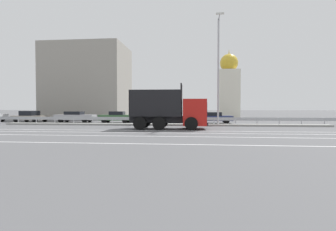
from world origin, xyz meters
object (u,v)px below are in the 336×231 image
parked_car_1 (30,116)px  parked_car_4 (163,116)px  dump_truck (177,113)px  church_tower (229,87)px  median_road_sign (138,114)px  parked_car_2 (75,117)px  parked_car_3 (116,117)px  parked_car_5 (215,117)px  street_lamp_1 (218,67)px

parked_car_1 → parked_car_4: size_ratio=0.85×
dump_truck → church_tower: bearing=162.7°
median_road_sign → parked_car_4: 4.41m
parked_car_2 → parked_car_4: (10.64, -0.50, 0.08)m
parked_car_3 → median_road_sign: bearing=-143.5°
parked_car_5 → parked_car_4: bearing=-85.6°
street_lamp_1 → church_tower: size_ratio=0.83×
street_lamp_1 → parked_car_1: street_lamp_1 is taller
street_lamp_1 → parked_car_3: (-11.30, 4.09, -4.95)m
church_tower → parked_car_2: bearing=-137.7°
street_lamp_1 → parked_car_1: (-22.19, 4.48, -4.95)m
street_lamp_1 → parked_car_1: size_ratio=2.51×
street_lamp_1 → parked_car_2: street_lamp_1 is taller
median_road_sign → parked_car_3: 5.29m
church_tower → parked_car_5: bearing=-101.8°
parked_car_2 → parked_car_4: bearing=86.0°
median_road_sign → parked_car_1: size_ratio=0.51×
parked_car_4 → church_tower: (9.72, 19.00, 4.83)m
parked_car_2 → parked_car_5: bearing=88.4°
median_road_sign → parked_car_2: size_ratio=0.45×
median_road_sign → church_tower: 26.13m
parked_car_4 → parked_car_1: bearing=93.0°
median_road_sign → parked_car_2: bearing=152.9°
median_road_sign → street_lamp_1: bearing=-0.6°
parked_car_4 → church_tower: size_ratio=0.39×
parked_car_1 → parked_car_2: (5.72, -0.00, -0.00)m
parked_car_1 → parked_car_2: parked_car_1 is taller
parked_car_3 → parked_car_4: bearing=-95.2°
parked_car_3 → parked_car_2: bearing=81.7°
median_road_sign → parked_car_1: bearing=162.9°
parked_car_1 → parked_car_5: (22.19, -0.09, -0.03)m
parked_car_5 → church_tower: church_tower is taller
parked_car_4 → parked_car_2: bearing=92.1°
dump_truck → parked_car_2: (-12.80, 8.36, -0.61)m
median_road_sign → parked_car_3: size_ratio=0.53×
parked_car_5 → median_road_sign: bearing=-61.0°
street_lamp_1 → parked_car_2: size_ratio=2.21×
parked_car_5 → church_tower: (3.88, 18.59, 4.93)m
parked_car_1 → church_tower: church_tower is taller
dump_truck → parked_car_4: size_ratio=1.32×
median_road_sign → parked_car_4: bearing=62.3°
dump_truck → median_road_sign: 5.78m
parked_car_2 → parked_car_3: 5.18m
parked_car_3 → church_tower: church_tower is taller
parked_car_1 → street_lamp_1: bearing=81.7°
dump_truck → parked_car_4: dump_truck is taller
parked_car_2 → parked_car_5: (16.47, -0.09, -0.03)m
parked_car_1 → parked_car_2: 5.72m
dump_truck → parked_car_5: dump_truck is taller
parked_car_2 → parked_car_3: bearing=84.4°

